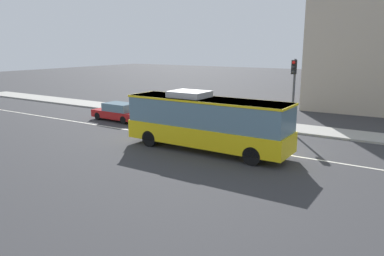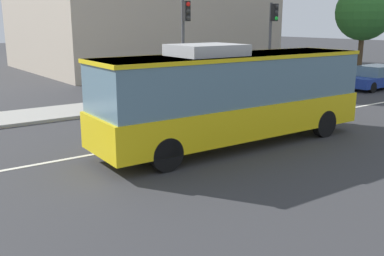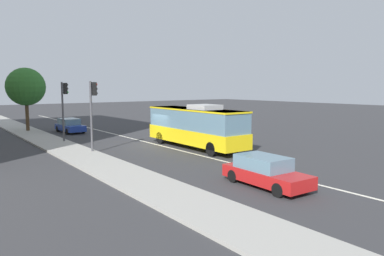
# 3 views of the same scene
# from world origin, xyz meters

# --- Properties ---
(ground_plane) EXTENTS (160.00, 160.00, 0.00)m
(ground_plane) POSITION_xyz_m (0.00, 0.00, 0.00)
(ground_plane) COLOR #333335
(sidewalk_kerb) EXTENTS (80.00, 2.92, 0.14)m
(sidewalk_kerb) POSITION_xyz_m (0.00, 6.84, 0.07)
(sidewalk_kerb) COLOR #9E9B93
(sidewalk_kerb) RESTS_ON ground_plane
(lane_centre_line) EXTENTS (76.00, 0.16, 0.01)m
(lane_centre_line) POSITION_xyz_m (0.00, 0.00, 0.01)
(lane_centre_line) COLOR silver
(lane_centre_line) RESTS_ON ground_plane
(transit_bus) EXTENTS (10.02, 2.59, 3.46)m
(transit_bus) POSITION_xyz_m (-3.36, -1.63, 1.81)
(transit_bus) COLOR yellow
(transit_bus) RESTS_ON ground_plane
(sedan_red) EXTENTS (4.57, 1.99, 1.46)m
(sedan_red) POSITION_xyz_m (-14.08, 2.30, 0.72)
(sedan_red) COLOR #B21919
(sedan_red) RESTS_ON ground_plane
(traffic_light_mid_block) EXTENTS (0.33, 0.62, 5.20)m
(traffic_light_mid_block) POSITION_xyz_m (-0.54, 5.54, 3.56)
(traffic_light_mid_block) COLOR #47474C
(traffic_light_mid_block) RESTS_ON ground_plane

